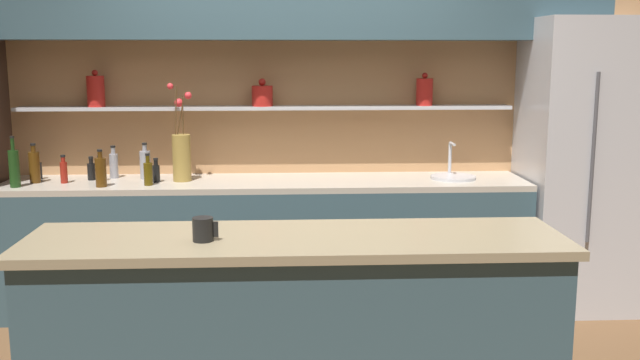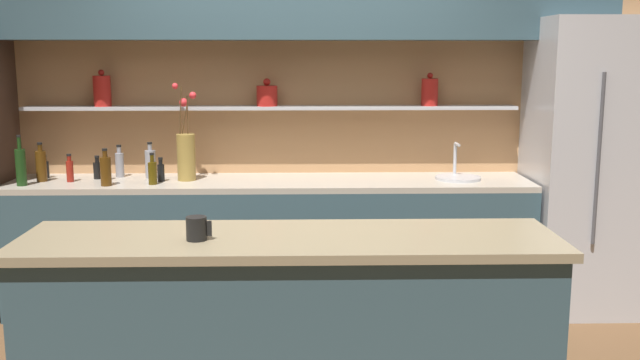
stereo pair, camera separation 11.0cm
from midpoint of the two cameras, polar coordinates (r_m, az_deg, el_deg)
name	(u,v)px [view 1 (the left image)]	position (r m, az deg, el deg)	size (l,w,h in m)	color
back_wall_unit	(289,87)	(5.18, -3.09, 7.43)	(5.20, 0.44, 2.60)	tan
back_counter_unit	(268,244)	(5.07, -4.84, -5.16)	(3.61, 0.62, 0.92)	#334C56
island_counter	(297,348)	(3.22, -2.90, -13.27)	(2.31, 0.61, 1.02)	#334C56
refrigerator	(593,165)	(5.35, 20.45, 1.13)	(0.94, 0.73, 2.03)	#B7B7BC
flower_vase	(182,153)	(5.00, -11.64, 2.11)	(0.17, 0.14, 0.67)	olive
sink_fixture	(453,175)	(5.10, 9.99, 0.37)	(0.32, 0.32, 0.25)	#B7B7BC
bottle_spirit_0	(145,164)	(5.16, -14.41, 1.24)	(0.07, 0.07, 0.26)	gray
bottle_spirit_1	(101,172)	(4.93, -17.75, 0.65)	(0.07, 0.07, 0.25)	#4C2D0C
bottle_sauce_2	(92,171)	(5.22, -18.39, 0.72)	(0.06, 0.06, 0.16)	black
bottle_sauce_3	(100,170)	(5.16, -17.76, 0.74)	(0.05, 0.05, 0.18)	#9E4C0A
bottle_spirit_4	(114,165)	(5.25, -16.75, 1.19)	(0.06, 0.06, 0.23)	gray
bottle_oil_5	(148,173)	(4.90, -14.22, 0.56)	(0.06, 0.06, 0.21)	#47380A
bottle_sauce_6	(156,172)	(5.00, -13.59, 0.61)	(0.05, 0.05, 0.17)	black
bottle_wine_7	(14,168)	(5.11, -23.84, 0.91)	(0.07, 0.07, 0.34)	#193814
bottle_spirit_8	(34,166)	(5.23, -22.44, 1.00)	(0.07, 0.07, 0.27)	#4C2D0C
bottle_sauce_9	(64,171)	(5.15, -20.39, 0.68)	(0.05, 0.05, 0.19)	maroon
bottle_sauce_10	(38,170)	(5.37, -22.19, 0.76)	(0.06, 0.06, 0.17)	black
coffee_mug	(203,229)	(3.01, -10.37, -3.90)	(0.11, 0.09, 0.10)	black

